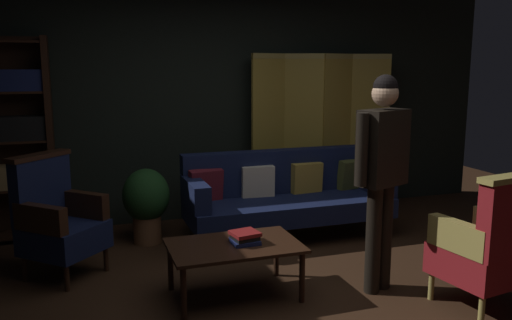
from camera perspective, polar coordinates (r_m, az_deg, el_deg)
The scene contains 13 objects.
ground_plane at distance 4.19m, azimuth 3.65°, elevation -14.80°, with size 10.00×10.00×0.00m, color #331E11.
back_wall at distance 6.14m, azimuth -5.00°, elevation 6.75°, with size 7.20×0.10×2.80m, color black.
folding_screen at distance 6.34m, azimuth 6.94°, elevation 3.05°, with size 1.71×0.31×1.90m.
bookshelf at distance 5.78m, azimuth -25.49°, elevation 2.31°, with size 0.90×0.32×2.05m.
velvet_couch at distance 5.51m, azimuth 3.23°, elevation -3.58°, with size 2.12×0.78×0.88m.
coffee_table at distance 4.10m, azimuth -2.36°, elevation -9.67°, with size 1.00×0.64×0.42m.
armchair_gilt_accent at distance 4.20m, azimuth 23.85°, elevation -8.41°, with size 0.66×0.66×1.04m.
armchair_wing_left at distance 4.77m, azimuth -20.65°, elevation -6.03°, with size 0.82×0.82×1.04m.
standing_figure at distance 4.15m, azimuth 13.46°, elevation -0.39°, with size 0.56×0.34×1.70m.
potted_plant at distance 5.39m, azimuth -11.78°, elevation -4.32°, with size 0.47×0.47×0.76m.
book_navy_cloth at distance 4.10m, azimuth -1.21°, elevation -8.77°, with size 0.20×0.20×0.03m, color navy.
book_black_cloth at distance 4.09m, azimuth -1.21°, elevation -8.34°, with size 0.18×0.18×0.03m, color black.
book_red_leather at distance 4.08m, azimuth -1.21°, elevation -7.94°, with size 0.20×0.19×0.03m, color maroon.
Camera 1 is at (-1.46, -3.50, 1.77)m, focal length 37.01 mm.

